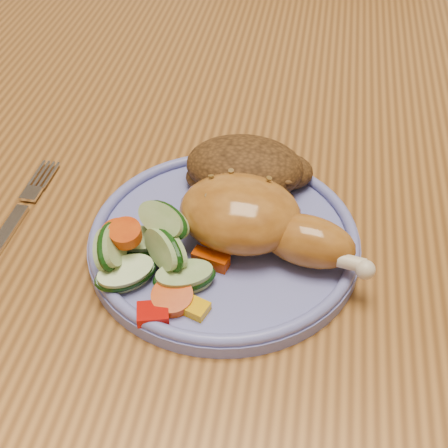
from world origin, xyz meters
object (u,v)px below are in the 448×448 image
Objects in this scene: chair_far at (307,76)px; plate at (224,242)px; fork at (10,226)px; dining_table at (283,221)px.

plate is at bearing -93.29° from chair_far.
plate is 0.19m from fork.
chair_far is (0.00, 0.63, -0.17)m from dining_table.
dining_table is 6.10× the size of plate.
chair_far reaches higher than plate.
chair_far is 5.99× the size of fork.
chair_far is 3.96× the size of plate.
chair_far reaches higher than fork.
fork is at bearing -177.58° from plate.
chair_far is 0.84m from fork.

